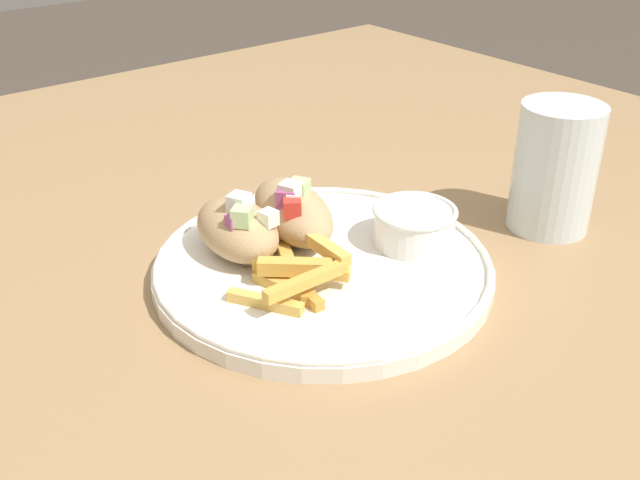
% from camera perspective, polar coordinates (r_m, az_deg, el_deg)
% --- Properties ---
extents(table, '(1.38, 1.38, 0.75)m').
position_cam_1_polar(table, '(0.69, -0.38, -7.75)').
color(table, '#9E7A51').
rests_on(table, ground_plane).
extents(plate, '(0.30, 0.30, 0.02)m').
position_cam_1_polar(plate, '(0.66, -0.00, -1.86)').
color(plate, white).
rests_on(plate, table).
extents(pita_sandwich_near, '(0.11, 0.07, 0.06)m').
position_cam_1_polar(pita_sandwich_near, '(0.66, -6.29, 0.88)').
color(pita_sandwich_near, tan).
rests_on(pita_sandwich_near, plate).
extents(pita_sandwich_far, '(0.13, 0.09, 0.06)m').
position_cam_1_polar(pita_sandwich_far, '(0.68, -2.10, 2.25)').
color(pita_sandwich_far, tan).
rests_on(pita_sandwich_far, plate).
extents(fries_pile, '(0.11, 0.09, 0.03)m').
position_cam_1_polar(fries_pile, '(0.61, -1.80, -2.61)').
color(fries_pile, gold).
rests_on(fries_pile, plate).
extents(sauce_ramekin, '(0.08, 0.08, 0.04)m').
position_cam_1_polar(sauce_ramekin, '(0.68, 7.20, 1.26)').
color(sauce_ramekin, white).
rests_on(sauce_ramekin, plate).
extents(water_glass, '(0.08, 0.08, 0.12)m').
position_cam_1_polar(water_glass, '(0.75, 17.42, 4.86)').
color(water_glass, silver).
rests_on(water_glass, table).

